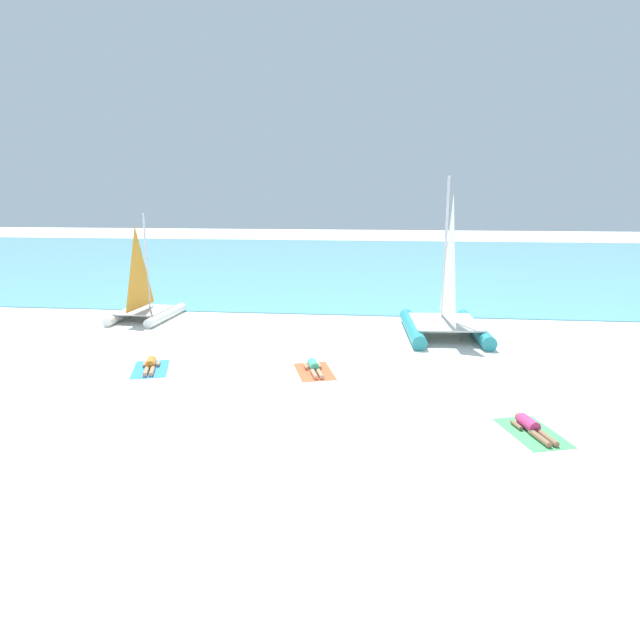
{
  "coord_description": "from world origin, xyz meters",
  "views": [
    {
      "loc": [
        2.09,
        -14.01,
        5.66
      ],
      "look_at": [
        0.0,
        5.06,
        1.2
      ],
      "focal_mm": 31.24,
      "sensor_mm": 36.0,
      "label": 1
    }
  ],
  "objects": [
    {
      "name": "sunbather_left",
      "position": [
        -5.3,
        2.62,
        0.13
      ],
      "size": [
        0.83,
        1.54,
        0.3
      ],
      "rotation": [
        0.0,
        0.0,
        0.3
      ],
      "color": "orange",
      "rests_on": "towel_left"
    },
    {
      "name": "sailboat_teal",
      "position": [
        4.68,
        7.96,
        0.93
      ],
      "size": [
        3.35,
        4.97,
        6.23
      ],
      "rotation": [
        0.0,
        0.0,
        0.07
      ],
      "color": "teal",
      "rests_on": "ground"
    },
    {
      "name": "ocean_water",
      "position": [
        0.0,
        31.25,
        0.03
      ],
      "size": [
        120.0,
        40.0,
        0.05
      ],
      "primitive_type": "cube",
      "color": "#5BB2C1",
      "rests_on": "ground"
    },
    {
      "name": "towel_right",
      "position": [
        5.81,
        -1.16,
        0.01
      ],
      "size": [
        1.61,
        2.14,
        0.01
      ],
      "primitive_type": "cube",
      "rotation": [
        0.0,
        0.0,
        0.3
      ],
      "color": "#4CB266",
      "rests_on": "ground"
    },
    {
      "name": "sailboat_white",
      "position": [
        -8.42,
        9.5,
        0.7
      ],
      "size": [
        2.5,
        3.73,
        4.7
      ],
      "rotation": [
        0.0,
        0.0,
        -0.06
      ],
      "color": "white",
      "rests_on": "ground"
    },
    {
      "name": "towel_middle",
      "position": [
        0.06,
        2.89,
        0.01
      ],
      "size": [
        1.61,
        2.14,
        0.01
      ],
      "primitive_type": "cube",
      "rotation": [
        0.0,
        0.0,
        0.3
      ],
      "color": "#EA5933",
      "rests_on": "ground"
    },
    {
      "name": "sunbather_right",
      "position": [
        5.79,
        -1.09,
        0.13
      ],
      "size": [
        0.83,
        1.54,
        0.3
      ],
      "rotation": [
        0.0,
        0.0,
        0.3
      ],
      "color": "#D83372",
      "rests_on": "towel_right"
    },
    {
      "name": "towel_left",
      "position": [
        -5.28,
        2.55,
        0.01
      ],
      "size": [
        1.61,
        2.14,
        0.01
      ],
      "primitive_type": "cube",
      "rotation": [
        0.0,
        0.0,
        0.3
      ],
      "color": "#338CD8",
      "rests_on": "ground"
    },
    {
      "name": "ground_plane",
      "position": [
        0.0,
        10.0,
        0.0
      ],
      "size": [
        120.0,
        120.0,
        0.0
      ],
      "primitive_type": "plane",
      "color": "white"
    },
    {
      "name": "sunbather_middle",
      "position": [
        0.04,
        2.95,
        0.13
      ],
      "size": [
        0.82,
        1.54,
        0.3
      ],
      "rotation": [
        0.0,
        0.0,
        0.3
      ],
      "color": "#3FB28C",
      "rests_on": "towel_middle"
    }
  ]
}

